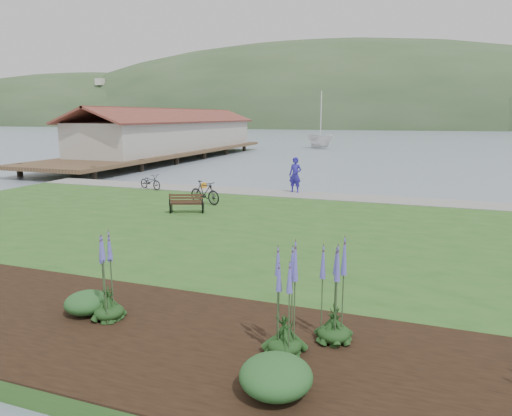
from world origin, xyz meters
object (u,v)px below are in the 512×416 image
Objects in this scene: person at (295,172)px; sailboat at (320,149)px; park_bench at (187,203)px; bicycle_a at (150,182)px.

person is 41.36m from sailboat.
person is (3.10, 6.86, 0.71)m from park_bench.
bicycle_a is at bearing -134.68° from sailboat.
bicycle_a is 42.42m from sailboat.
bicycle_a is (-5.16, 5.18, -0.00)m from park_bench.
person is at bearing -60.13° from bicycle_a.
person is 8.46m from bicycle_a.
sailboat reaches higher than bicycle_a.
person reaches higher than bicycle_a.
bicycle_a is (-8.26, -1.68, -0.71)m from person.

